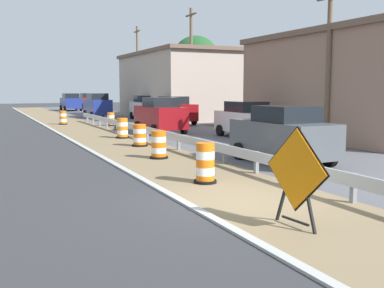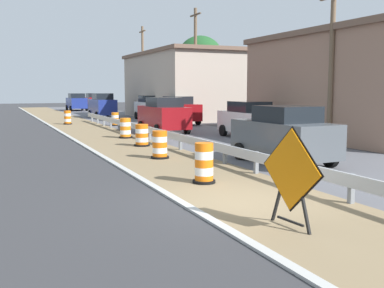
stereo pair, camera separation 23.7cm
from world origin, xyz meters
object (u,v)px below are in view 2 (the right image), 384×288
at_px(car_distant_c, 94,101).
at_px(car_trailing_far_lane, 102,106).
at_px(traffic_barrel_far, 125,129).
at_px(car_trailing_near_lane, 152,108).
at_px(traffic_barrel_nearest, 204,165).
at_px(traffic_barrel_farthest, 68,118).
at_px(utility_pole_mid, 195,64).
at_px(warning_sign_diamond, 291,173).
at_px(car_distant_b, 164,115).
at_px(car_mid_far_lane, 250,120).
at_px(utility_pole_near, 331,63).
at_px(traffic_barrel_close, 160,146).
at_px(traffic_barrel_mid, 142,136).
at_px(car_lead_near_lane, 76,102).
at_px(utility_pole_far, 143,69).
at_px(car_distant_a, 179,110).
at_px(car_lead_far_lane, 284,135).
at_px(traffic_barrel_farther, 115,120).

bearing_deg(car_distant_c, car_trailing_far_lane, -8.75).
bearing_deg(traffic_barrel_far, car_trailing_near_lane, 65.39).
height_order(traffic_barrel_nearest, traffic_barrel_farthest, traffic_barrel_nearest).
bearing_deg(utility_pole_mid, car_distant_c, 92.88).
height_order(warning_sign_diamond, car_distant_b, car_distant_b).
distance_m(car_mid_far_lane, utility_pole_near, 5.35).
bearing_deg(car_distant_c, utility_pole_mid, 3.90).
xyz_separation_m(traffic_barrel_close, traffic_barrel_mid, (0.54, 3.89, -0.02)).
relative_size(warning_sign_diamond, utility_pole_near, 0.27).
relative_size(traffic_barrel_farthest, car_lead_near_lane, 0.25).
xyz_separation_m(traffic_barrel_mid, car_distant_b, (3.23, 5.75, 0.61)).
relative_size(car_lead_near_lane, utility_pole_mid, 0.48).
bearing_deg(car_lead_near_lane, car_distant_b, 179.25).
relative_size(warning_sign_diamond, car_trailing_far_lane, 0.43).
relative_size(traffic_barrel_farthest, utility_pole_far, 0.12).
relative_size(car_distant_c, utility_pole_mid, 0.50).
relative_size(traffic_barrel_close, traffic_barrel_farthest, 1.03).
xyz_separation_m(warning_sign_diamond, traffic_barrel_nearest, (0.29, 4.43, -0.54)).
bearing_deg(car_distant_a, warning_sign_diamond, -19.36).
height_order(car_lead_near_lane, car_lead_far_lane, car_lead_near_lane).
distance_m(car_trailing_near_lane, car_trailing_far_lane, 5.66).
relative_size(traffic_barrel_far, car_mid_far_lane, 0.24).
distance_m(car_lead_far_lane, car_distant_c, 49.06).
bearing_deg(utility_pole_near, traffic_barrel_nearest, -149.06).
distance_m(traffic_barrel_close, traffic_barrel_mid, 3.92).
xyz_separation_m(traffic_barrel_farthest, car_mid_far_lane, (7.49, -13.82, 0.52)).
bearing_deg(traffic_barrel_far, traffic_barrel_farther, 79.13).
height_order(car_lead_far_lane, car_distant_c, car_distant_c).
distance_m(traffic_barrel_farther, car_trailing_far_lane, 9.76).
bearing_deg(car_distant_c, car_trailing_near_lane, 0.28).
xyz_separation_m(traffic_barrel_close, utility_pole_mid, (8.75, 15.91, 4.04)).
bearing_deg(car_lead_far_lane, car_distant_b, -2.08).
bearing_deg(car_lead_near_lane, utility_pole_near, -173.53).
height_order(traffic_barrel_farthest, car_trailing_far_lane, car_trailing_far_lane).
distance_m(car_distant_b, utility_pole_mid, 8.72).
bearing_deg(traffic_barrel_close, utility_pole_far, 73.16).
bearing_deg(car_distant_c, utility_pole_near, 2.94).
distance_m(traffic_barrel_mid, utility_pole_far, 26.65).
bearing_deg(car_mid_far_lane, car_lead_far_lane, -22.12).
bearing_deg(warning_sign_diamond, traffic_barrel_farther, -102.91).
relative_size(traffic_barrel_nearest, car_trailing_near_lane, 0.25).
height_order(warning_sign_diamond, traffic_barrel_nearest, warning_sign_diamond).
bearing_deg(traffic_barrel_farthest, car_mid_far_lane, -61.53).
distance_m(car_distant_b, car_distant_c, 36.54).
distance_m(traffic_barrel_close, utility_pole_near, 9.39).
height_order(car_lead_far_lane, car_distant_b, car_distant_b).
height_order(traffic_barrel_farthest, car_distant_a, car_distant_a).
xyz_separation_m(warning_sign_diamond, car_distant_c, (7.97, 55.26, -0.02)).
distance_m(car_lead_near_lane, utility_pole_near, 40.27).
xyz_separation_m(traffic_barrel_farthest, car_trailing_near_lane, (7.43, 2.26, 0.58)).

